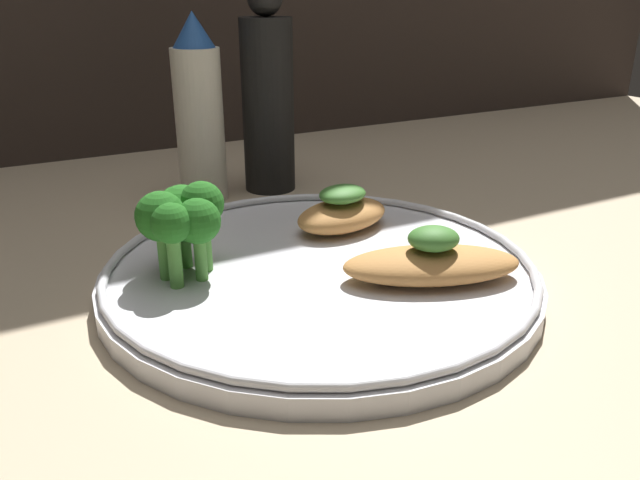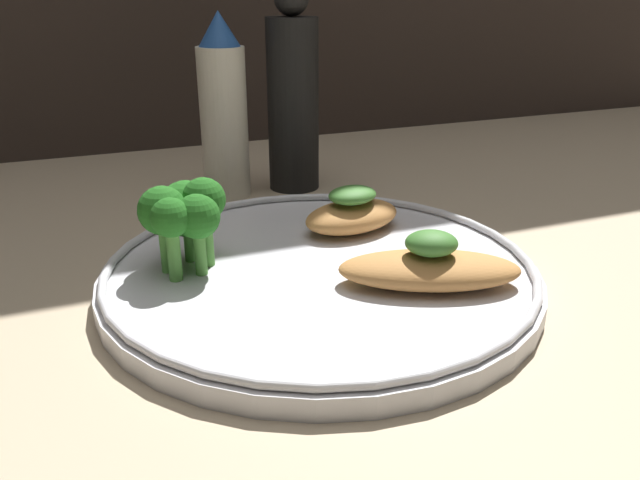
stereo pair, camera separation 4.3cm
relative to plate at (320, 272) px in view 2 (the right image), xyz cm
name	(u,v)px [view 2 (the right image)]	position (x,y,z in cm)	size (l,w,h in cm)	color
ground_plane	(320,291)	(0.00, 0.00, -1.49)	(180.00, 180.00, 1.00)	tan
plate	(320,272)	(0.00, 0.00, 0.00)	(30.24, 30.24, 2.00)	silver
grilled_meat_front	(430,267)	(5.55, -5.29, 1.68)	(12.85, 9.03, 3.76)	#BC7F42
grilled_meat_middle	(352,213)	(4.98, 5.60, 1.83)	(8.98, 6.48, 3.59)	#BC7F42
broccoli_bunch	(182,212)	(-8.68, 3.35, 4.45)	(5.92, 6.02, 6.33)	#4C8E38
sauce_bottle	(224,111)	(-1.05, 22.34, 7.39)	(4.54, 4.54, 17.52)	silver
pepper_grinder	(293,98)	(6.02, 22.34, 8.20)	(5.11, 5.11, 20.15)	black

